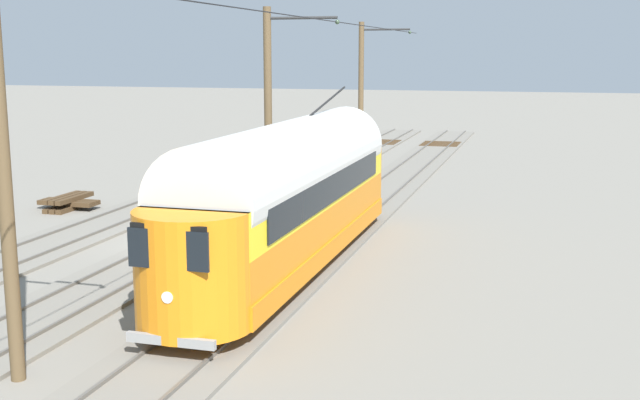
{
  "coord_description": "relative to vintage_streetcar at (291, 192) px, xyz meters",
  "views": [
    {
      "loc": [
        -11.29,
        23.39,
        6.21
      ],
      "look_at": [
        -4.53,
        -0.03,
        1.7
      ],
      "focal_mm": 44.75,
      "sensor_mm": 36.0,
      "label": 1
    }
  ],
  "objects": [
    {
      "name": "catenary_pole_mid_far",
      "position": [
        2.46,
        9.19,
        1.8
      ],
      "size": [
        2.74,
        0.28,
        7.78
      ],
      "color": "brown",
      "rests_on": "ground"
    },
    {
      "name": "overhead_wire_run",
      "position": [
        0.04,
        1.3,
        4.99
      ],
      "size": [
        2.54,
        47.05,
        0.18
      ],
      "color": "black",
      "rests_on": "ground"
    },
    {
      "name": "catenary_pole_foreground",
      "position": [
        2.46,
        -19.51,
        1.8
      ],
      "size": [
        2.74,
        0.28,
        7.78
      ],
      "color": "brown",
      "rests_on": "ground"
    },
    {
      "name": "track_third_siding",
      "position": [
        8.4,
        -2.21,
        -2.2
      ],
      "size": [
        2.8,
        80.0,
        0.18
      ],
      "color": "slate",
      "rests_on": "ground"
    },
    {
      "name": "track_adjacent_siding",
      "position": [
        4.2,
        -2.21,
        -2.2
      ],
      "size": [
        2.8,
        80.0,
        0.18
      ],
      "color": "slate",
      "rests_on": "ground"
    },
    {
      "name": "catenary_pole_mid_near",
      "position": [
        2.46,
        -5.16,
        1.8
      ],
      "size": [
        2.74,
        0.28,
        7.78
      ],
      "color": "brown",
      "rests_on": "ground"
    },
    {
      "name": "ground_plane",
      "position": [
        4.2,
        -1.9,
        -2.25
      ],
      "size": [
        220.0,
        220.0,
        0.0
      ],
      "primitive_type": "plane",
      "color": "gray"
    },
    {
      "name": "vintage_streetcar",
      "position": [
        0.0,
        0.0,
        0.0
      ],
      "size": [
        2.65,
        15.67,
        4.86
      ],
      "color": "orange",
      "rests_on": "ground"
    },
    {
      "name": "spare_tie_stack",
      "position": [
        11.42,
        -6.02,
        -1.98
      ],
      "size": [
        2.4,
        2.4,
        0.54
      ],
      "color": "#47331E",
      "rests_on": "ground"
    },
    {
      "name": "track_streetcar_siding",
      "position": [
        -0.0,
        -2.21,
        -2.2
      ],
      "size": [
        2.8,
        80.0,
        0.18
      ],
      "color": "slate",
      "rests_on": "ground"
    }
  ]
}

